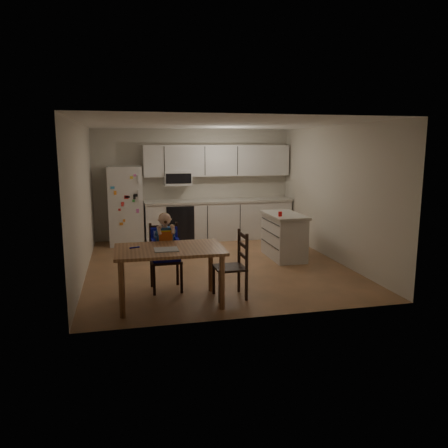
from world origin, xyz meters
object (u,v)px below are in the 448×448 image
(chair_side, at_px, (236,260))
(red_cup, at_px, (280,214))
(dining_table, at_px, (170,256))
(kitchen_island, at_px, (284,236))
(chair_booster, at_px, (165,243))
(refrigerator, at_px, (126,206))

(chair_side, bearing_deg, red_cup, 141.73)
(dining_table, relative_size, chair_side, 1.52)
(kitchen_island, relative_size, chair_booster, 0.99)
(chair_side, bearing_deg, kitchen_island, 142.06)
(refrigerator, bearing_deg, red_cup, -38.23)
(kitchen_island, height_order, dining_table, kitchen_island)
(red_cup, height_order, dining_table, red_cup)
(chair_booster, bearing_deg, red_cup, 25.17)
(red_cup, distance_m, chair_booster, 2.48)
(chair_side, bearing_deg, dining_table, -88.16)
(refrigerator, distance_m, kitchen_island, 3.52)
(dining_table, distance_m, chair_booster, 0.62)
(kitchen_island, bearing_deg, refrigerator, 146.99)
(chair_side, bearing_deg, refrigerator, -160.18)
(red_cup, xyz_separation_m, chair_side, (-1.26, -1.68, -0.36))
(refrigerator, relative_size, kitchen_island, 1.46)
(kitchen_island, distance_m, red_cup, 0.57)
(dining_table, height_order, chair_side, chair_side)
(red_cup, xyz_separation_m, dining_table, (-2.21, -1.73, -0.23))
(chair_booster, xyz_separation_m, chair_side, (0.95, -0.57, -0.17))
(red_cup, xyz_separation_m, chair_booster, (-2.21, -1.11, -0.20))
(refrigerator, xyz_separation_m, dining_table, (0.54, -3.90, -0.18))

